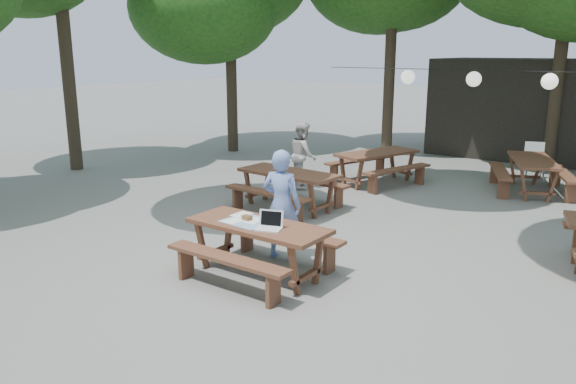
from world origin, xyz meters
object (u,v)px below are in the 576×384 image
(picnic_table_nw, at_px, (288,190))
(main_picnic_table, at_px, (258,249))
(woman, at_px, (282,205))
(second_person, at_px, (303,155))
(plastic_chair, at_px, (534,170))

(picnic_table_nw, bearing_deg, main_picnic_table, -57.80)
(woman, bearing_deg, main_picnic_table, 89.66)
(picnic_table_nw, relative_size, woman, 1.23)
(main_picnic_table, height_order, second_person, second_person)
(plastic_chair, bearing_deg, main_picnic_table, -122.43)
(woman, xyz_separation_m, second_person, (-2.27, 3.90, -0.08))
(main_picnic_table, distance_m, second_person, 5.22)
(woman, xyz_separation_m, plastic_chair, (1.82, 7.72, -0.57))
(picnic_table_nw, xyz_separation_m, plastic_chair, (3.32, 5.46, -0.13))
(main_picnic_table, height_order, woman, woman)
(picnic_table_nw, distance_m, woman, 2.75)
(main_picnic_table, xyz_separation_m, plastic_chair, (1.69, 8.44, -0.13))
(woman, relative_size, plastic_chair, 1.84)
(picnic_table_nw, bearing_deg, plastic_chair, 62.15)
(picnic_table_nw, bearing_deg, second_person, 118.45)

